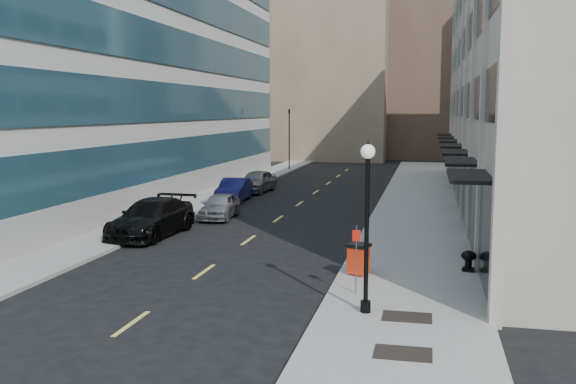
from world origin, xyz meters
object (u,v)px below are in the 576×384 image
at_px(traffic_signal, 289,113).
at_px(car_blue_sedan, 234,190).
at_px(car_silver_sedan, 220,206).
at_px(trash_bin, 359,258).
at_px(sign_post, 356,249).
at_px(car_grey_sedan, 257,181).
at_px(lamppost, 367,213).
at_px(urn_planter, 469,259).
at_px(car_black_pickup, 152,218).

height_order(traffic_signal, car_blue_sedan, traffic_signal).
relative_size(car_silver_sedan, trash_bin, 3.68).
distance_m(traffic_signal, sign_post, 43.85).
relative_size(car_grey_sedan, lamppost, 0.96).
bearing_deg(traffic_signal, car_silver_sedan, -85.39).
distance_m(car_blue_sedan, sign_post, 22.64).
xyz_separation_m(car_grey_sedan, trash_bin, (9.97, -22.79, -0.06)).
height_order(car_grey_sedan, urn_planter, car_grey_sedan).
bearing_deg(traffic_signal, car_blue_sedan, -87.15).
bearing_deg(lamppost, urn_planter, 60.48).
distance_m(traffic_signal, car_black_pickup, 34.35).
bearing_deg(trash_bin, lamppost, -59.88).
bearing_deg(traffic_signal, sign_post, -74.86).
bearing_deg(car_black_pickup, car_grey_sedan, 91.25).
distance_m(car_silver_sedan, lamppost, 18.34).
bearing_deg(trash_bin, urn_planter, 40.93).
bearing_deg(car_blue_sedan, urn_planter, -53.21).
distance_m(car_silver_sedan, trash_bin, 14.31).
height_order(traffic_signal, car_silver_sedan, traffic_signal).
relative_size(car_silver_sedan, car_blue_sedan, 0.90).
bearing_deg(trash_bin, car_grey_sedan, 134.83).
xyz_separation_m(traffic_signal, sign_post, (11.41, -42.14, -4.13)).
distance_m(car_black_pickup, trash_bin, 11.99).
relative_size(car_blue_sedan, sign_post, 2.10).
distance_m(car_blue_sedan, trash_bin, 20.42).
distance_m(car_silver_sedan, car_grey_sedan, 11.66).
height_order(car_silver_sedan, lamppost, lamppost).
distance_m(trash_bin, lamppost, 4.91).
xyz_separation_m(traffic_signal, car_silver_sedan, (2.30, -28.55, -5.01)).
bearing_deg(car_silver_sedan, lamppost, -62.07).
height_order(car_black_pickup, lamppost, lamppost).
xyz_separation_m(car_black_pickup, sign_post, (10.71, -8.14, 0.71)).
relative_size(car_black_pickup, car_grey_sedan, 1.26).
relative_size(car_blue_sedan, urn_planter, 6.12).
distance_m(car_grey_sedan, urn_planter, 25.49).
xyz_separation_m(traffic_signal, car_blue_sedan, (1.10, -22.00, -4.95)).
xyz_separation_m(car_grey_sedan, sign_post, (10.14, -25.20, 0.77)).
bearing_deg(car_silver_sedan, car_grey_sedan, 91.17).
bearing_deg(car_black_pickup, trash_bin, -25.41).
xyz_separation_m(car_silver_sedan, sign_post, (9.11, -13.59, 0.88)).
height_order(car_grey_sedan, trash_bin, car_grey_sedan).
bearing_deg(traffic_signal, car_black_pickup, -88.82).
relative_size(car_black_pickup, urn_planter, 7.98).
xyz_separation_m(traffic_signal, car_black_pickup, (0.70, -34.00, -4.84)).
bearing_deg(car_black_pickup, car_silver_sedan, 76.79).
bearing_deg(urn_planter, car_silver_sedan, 142.57).
bearing_deg(car_silver_sedan, traffic_signal, 90.68).
xyz_separation_m(trash_bin, sign_post, (0.17, -2.41, 0.83)).
relative_size(traffic_signal, car_blue_sedan, 1.51).
height_order(car_blue_sedan, urn_planter, car_blue_sedan).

